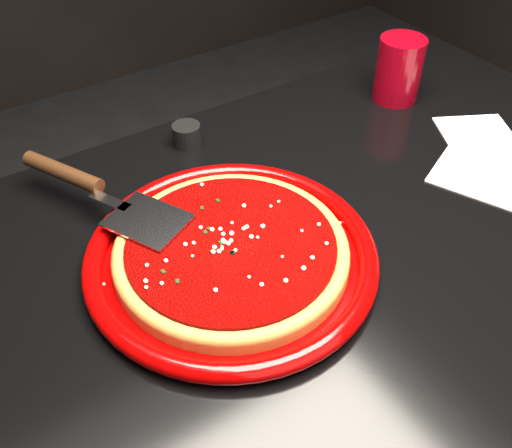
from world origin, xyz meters
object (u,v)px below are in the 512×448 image
Objects in this scene: pizza_server at (103,191)px; ramekin at (187,135)px; cup at (399,70)px; plate at (231,256)px; table at (317,375)px.

pizza_server is 0.22m from ramekin.
pizza_server is at bearing -177.89° from cup.
cup reaches higher than pizza_server.
plate is at bearing -106.85° from ramekin.
ramekin is (-0.07, 0.32, 0.39)m from table.
cup is at bearing -11.42° from ramekin.
plate is 0.54m from cup.
pizza_server is at bearing 141.19° from table.
ramekin is at bearing 73.15° from plate.
cup reaches higher than ramekin.
plate is 1.13× the size of pizza_server.
table is 0.60m from cup.
table is 3.39× the size of pizza_server.
pizza_server reaches higher than plate.
cup is (0.50, 0.21, 0.05)m from plate.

